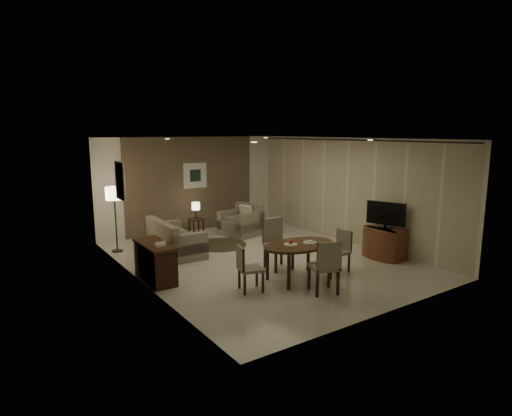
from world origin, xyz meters
TOP-DOWN VIEW (x-y plane):
  - room_shell at (0.00, 0.40)m, footprint 5.50×7.00m
  - taupe_accent at (0.00, 3.48)m, footprint 3.96×0.03m
  - curtain_wall at (2.68, 0.00)m, footprint 0.08×6.70m
  - curtain_rod at (2.68, 0.00)m, footprint 0.03×6.80m
  - art_back_frame at (0.10, 3.46)m, footprint 0.72×0.03m
  - art_back_canvas at (0.10, 3.44)m, footprint 0.34×0.01m
  - art_left_frame at (-2.72, 1.20)m, footprint 0.03×0.60m
  - art_left_canvas at (-2.71, 1.20)m, footprint 0.01×0.46m
  - downlight_nl at (-1.40, -1.80)m, footprint 0.10×0.10m
  - downlight_nr at (1.40, -1.80)m, footprint 0.10×0.10m
  - downlight_fl at (-1.40, 1.80)m, footprint 0.10×0.10m
  - downlight_fr at (1.40, 1.80)m, footprint 0.10×0.10m
  - console_desk at (-2.49, 0.00)m, footprint 0.48×1.20m
  - telephone at (-2.49, -0.30)m, footprint 0.20×0.14m
  - tv_cabinet at (2.40, -1.50)m, footprint 0.48×0.90m
  - flat_tv at (2.38, -1.50)m, footprint 0.36×0.85m
  - dining_table at (-0.15, -1.51)m, footprint 1.52×0.95m
  - chair_near at (-0.22, -2.28)m, footprint 0.61×0.61m
  - chair_far at (-0.08, -0.76)m, footprint 0.54×0.54m
  - chair_left at (-1.26, -1.48)m, footprint 0.51×0.51m
  - chair_right at (0.82, -1.58)m, footprint 0.44×0.44m
  - plate_a at (-0.33, -1.46)m, footprint 0.26×0.26m
  - plate_b at (0.07, -1.56)m, footprint 0.26×0.26m
  - fruit_apple at (-0.33, -1.46)m, footprint 0.09×0.09m
  - napkin at (0.07, -1.56)m, footprint 0.12×0.08m
  - round_rug at (-0.18, 1.60)m, footprint 1.37×1.37m
  - sofa at (-1.39, 1.51)m, footprint 1.74×0.90m
  - armchair at (0.84, 2.19)m, footprint 1.09×1.13m
  - side_table at (-0.18, 2.90)m, footprint 0.37×0.37m
  - table_lamp at (-0.18, 2.90)m, footprint 0.22×0.22m
  - floor_lamp at (-2.50, 2.48)m, footprint 0.40×0.40m

SIDE VIEW (x-z plane):
  - round_rug at x=-0.18m, z-range 0.00..0.01m
  - side_table at x=-0.18m, z-range 0.00..0.47m
  - tv_cabinet at x=2.40m, z-range 0.00..0.70m
  - dining_table at x=-0.15m, z-range 0.00..0.71m
  - console_desk at x=-2.49m, z-range 0.00..0.75m
  - sofa at x=-1.39m, z-range 0.00..0.81m
  - chair_left at x=-1.26m, z-range 0.00..0.85m
  - chair_right at x=0.82m, z-range 0.00..0.85m
  - armchair at x=0.84m, z-range 0.00..0.85m
  - chair_near at x=-0.22m, z-range 0.00..0.98m
  - chair_far at x=-0.08m, z-range 0.00..1.05m
  - table_lamp at x=-0.18m, z-range 0.47..0.97m
  - plate_a at x=-0.33m, z-range 0.71..0.73m
  - plate_b at x=0.07m, z-range 0.71..0.73m
  - napkin at x=0.07m, z-range 0.73..0.76m
  - fruit_apple at x=-0.33m, z-range 0.73..0.82m
  - floor_lamp at x=-2.50m, z-range 0.00..1.57m
  - telephone at x=-2.49m, z-range 0.76..0.85m
  - flat_tv at x=2.38m, z-range 0.72..1.32m
  - curtain_wall at x=2.68m, z-range 0.03..2.61m
  - taupe_accent at x=0.00m, z-range 0.00..2.70m
  - room_shell at x=0.00m, z-range 0.00..2.70m
  - art_back_frame at x=0.10m, z-range 1.24..1.96m
  - art_back_canvas at x=0.10m, z-range 1.43..1.77m
  - art_left_frame at x=-2.72m, z-range 1.45..2.25m
  - art_left_canvas at x=-2.71m, z-range 1.53..2.17m
  - curtain_rod at x=2.68m, z-range 2.62..2.66m
  - downlight_nl at x=-1.40m, z-range 2.68..2.69m
  - downlight_nr at x=1.40m, z-range 2.68..2.69m
  - downlight_fl at x=-1.40m, z-range 2.68..2.69m
  - downlight_fr at x=1.40m, z-range 2.68..2.69m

